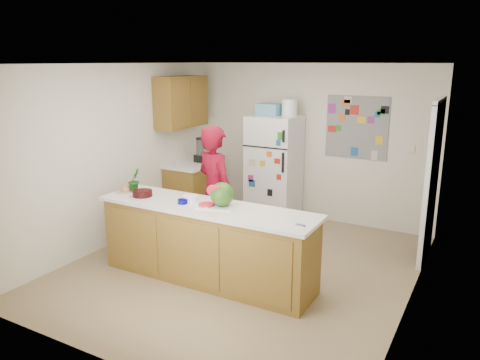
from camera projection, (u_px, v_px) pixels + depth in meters
The scene contains 26 objects.
floor at pixel (242, 267), 5.93m from camera, with size 4.00×4.50×0.02m, color brown.
wall_back at pixel (310, 143), 7.53m from camera, with size 4.00×0.02×2.50m, color beige.
wall_left at pixel (117, 155), 6.56m from camera, with size 0.02×4.50×2.50m, color beige.
wall_right at pixel (419, 193), 4.67m from camera, with size 0.02×4.50×2.50m, color beige.
ceiling at pixel (243, 63), 5.30m from camera, with size 4.00×4.50×0.02m, color white.
doorway at pixel (433, 183), 5.97m from camera, with size 0.03×0.85×2.04m, color black.
peninsula_base at pixel (207, 245), 5.49m from camera, with size 2.60×0.62×0.88m, color brown.
peninsula_top at pixel (206, 207), 5.37m from camera, with size 2.68×0.70×0.04m, color silver.
side_counter_base at pixel (192, 191), 7.76m from camera, with size 0.60×0.80×0.86m, color brown.
side_counter_top at pixel (192, 165), 7.64m from camera, with size 0.64×0.84×0.04m, color silver.
upper_cabinets at pixel (181, 102), 7.41m from camera, with size 0.35×1.00×0.80m, color brown.
refrigerator at pixel (274, 168), 7.52m from camera, with size 0.75×0.70×1.70m, color silver.
fridge_top_bin at pixel (269, 109), 7.33m from camera, with size 0.35×0.28×0.18m, color #5999B2.
photo_collage at pixel (357, 127), 7.08m from camera, with size 0.95×0.01×0.95m, color slate.
person at pixel (215, 192), 6.09m from camera, with size 0.64×0.42×1.74m, color #5F0514.
blender_appliance at pixel (200, 151), 7.72m from camera, with size 0.12×0.12×0.38m, color black.
cutting_board at pixel (217, 206), 5.33m from camera, with size 0.42×0.32×0.01m, color silver.
watermelon at pixel (222, 194), 5.28m from camera, with size 0.27×0.27×0.27m, color #38601D.
watermelon_slice at pixel (206, 204), 5.33m from camera, with size 0.18×0.18×0.02m, color red.
cherry_bowl at pixel (143, 193), 5.73m from camera, with size 0.24×0.24×0.07m, color black.
white_bowl at pixel (190, 198), 5.55m from camera, with size 0.18×0.18×0.06m, color silver.
cobalt_bowl at pixel (183, 201), 5.44m from camera, with size 0.11×0.11×0.05m, color #01016B.
plate at pixel (126, 191), 5.91m from camera, with size 0.23×0.23×0.02m, color beige.
paper_towel at pixel (206, 205), 5.34m from camera, with size 0.17×0.15×0.02m, color silver.
keys at pixel (300, 225), 4.71m from camera, with size 0.10×0.04×0.01m, color slate.
potted_plant at pixel (134, 180), 5.89m from camera, with size 0.17×0.13×0.30m, color #133F13.
Camera 1 is at (2.63, -4.79, 2.54)m, focal length 35.00 mm.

